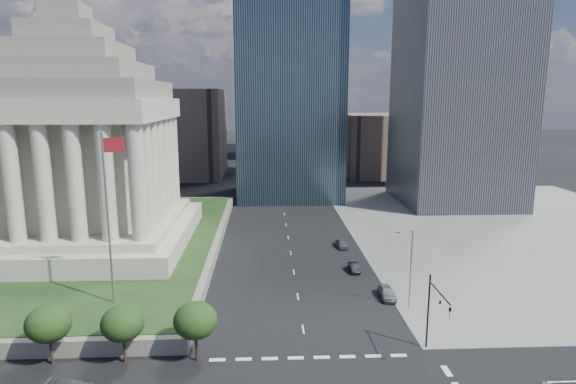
{
  "coord_description": "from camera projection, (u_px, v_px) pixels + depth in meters",
  "views": [
    {
      "loc": [
        -4.01,
        -29.77,
        25.6
      ],
      "look_at": [
        -1.74,
        19.22,
        15.89
      ],
      "focal_mm": 30.0,
      "sensor_mm": 36.0,
      "label": 1
    }
  ],
  "objects": [
    {
      "name": "sidewalk_ne",
      "position": [
        519.0,
        228.0,
        95.21
      ],
      "size": [
        68.0,
        90.0,
        0.03
      ],
      "primitive_type": "cube",
      "color": "slate",
      "rests_on": "ground"
    },
    {
      "name": "parked_sedan_far",
      "position": [
        342.0,
        244.0,
        83.16
      ],
      "size": [
        4.16,
        1.96,
        1.38
      ],
      "primitive_type": "imported",
      "rotation": [
        0.0,
        0.0,
        0.08
      ],
      "color": "#515458",
      "rests_on": "ground"
    },
    {
      "name": "midrise_glass",
      "position": [
        289.0,
        79.0,
        121.68
      ],
      "size": [
        26.0,
        26.0,
        60.0
      ],
      "primitive_type": "cube",
      "color": "black",
      "rests_on": "ground"
    },
    {
      "name": "building_filler_nw",
      "position": [
        186.0,
        133.0,
        157.63
      ],
      "size": [
        24.0,
        30.0,
        28.0
      ],
      "primitive_type": "cube",
      "color": "brown",
      "rests_on": "ground"
    },
    {
      "name": "plaza_terrace",
      "position": [
        24.0,
        246.0,
        81.1
      ],
      "size": [
        66.0,
        70.0,
        1.8
      ],
      "primitive_type": "cube",
      "color": "slate",
      "rests_on": "ground"
    },
    {
      "name": "street_lamp_north",
      "position": [
        410.0,
        264.0,
        58.33
      ],
      "size": [
        2.13,
        0.22,
        10.0
      ],
      "color": "slate",
      "rests_on": "ground"
    },
    {
      "name": "war_memorial",
      "position": [
        75.0,
        124.0,
        75.66
      ],
      "size": [
        34.0,
        34.0,
        39.0
      ],
      "primitive_type": null,
      "color": "#A7A08C",
      "rests_on": "plaza_lawn"
    },
    {
      "name": "parked_sedan_near",
      "position": [
        387.0,
        292.0,
        62.21
      ],
      "size": [
        1.88,
        4.58,
        1.55
      ],
      "primitive_type": "imported",
      "rotation": [
        0.0,
        0.0,
        -0.01
      ],
      "color": "gray",
      "rests_on": "ground"
    },
    {
      "name": "traffic_signal_ne",
      "position": [
        435.0,
        308.0,
        47.3
      ],
      "size": [
        0.3,
        5.74,
        8.0
      ],
      "color": "black",
      "rests_on": "ground"
    },
    {
      "name": "flagpole",
      "position": [
        109.0,
        209.0,
        54.31
      ],
      "size": [
        2.52,
        0.24,
        20.0
      ],
      "color": "slate",
      "rests_on": "plaza_lawn"
    },
    {
      "name": "plaza_lawn",
      "position": [
        23.0,
        241.0,
        80.92
      ],
      "size": [
        64.0,
        68.0,
        0.1
      ],
      "primitive_type": "cube",
      "color": "#1B3214",
      "rests_on": "plaza_terrace"
    },
    {
      "name": "ground",
      "position": [
        281.0,
        192.0,
        132.32
      ],
      "size": [
        500.0,
        500.0,
        0.0
      ],
      "primitive_type": "plane",
      "color": "black",
      "rests_on": "ground"
    },
    {
      "name": "parked_sedan_mid",
      "position": [
        354.0,
        268.0,
        71.68
      ],
      "size": [
        3.72,
        1.34,
        1.22
      ],
      "primitive_type": "imported",
      "rotation": [
        0.0,
        0.0,
        0.01
      ],
      "color": "black",
      "rests_on": "ground"
    },
    {
      "name": "building_filler_ne",
      "position": [
        373.0,
        144.0,
        161.23
      ],
      "size": [
        20.0,
        30.0,
        20.0
      ],
      "primitive_type": "cube",
      "color": "brown",
      "rests_on": "ground"
    }
  ]
}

